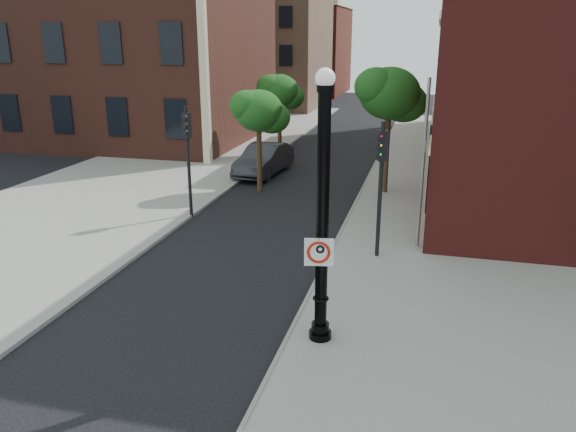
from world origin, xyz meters
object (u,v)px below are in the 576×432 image
(no_parking_sign, at_px, (319,252))
(traffic_signal_left, at_px, (187,144))
(lamppost, at_px, (322,226))
(parked_car, at_px, (264,160))
(traffic_signal_right, at_px, (381,169))

(no_parking_sign, relative_size, traffic_signal_left, 0.15)
(lamppost, xyz_separation_m, no_parking_sign, (-0.03, -0.16, -0.56))
(no_parking_sign, height_order, traffic_signal_left, traffic_signal_left)
(traffic_signal_left, bearing_deg, parked_car, 94.88)
(no_parking_sign, relative_size, traffic_signal_right, 0.15)
(lamppost, xyz_separation_m, parked_car, (-6.13, 15.74, -2.13))
(parked_car, bearing_deg, traffic_signal_right, -50.29)
(parked_car, xyz_separation_m, traffic_signal_right, (6.89, -10.19, 2.23))
(lamppost, bearing_deg, traffic_signal_left, 130.36)
(no_parking_sign, bearing_deg, traffic_signal_right, 70.73)
(lamppost, distance_m, parked_car, 17.03)
(no_parking_sign, height_order, traffic_signal_right, traffic_signal_right)
(traffic_signal_left, distance_m, traffic_signal_right, 8.00)
(no_parking_sign, bearing_deg, lamppost, 67.85)
(parked_car, distance_m, traffic_signal_right, 12.50)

